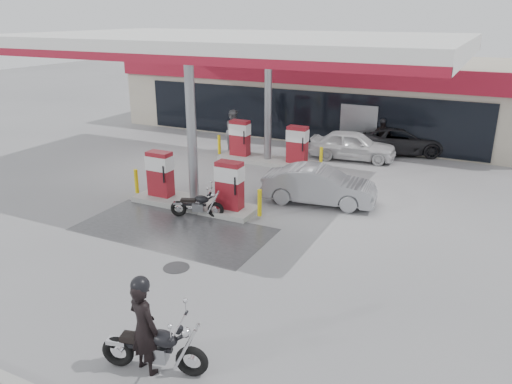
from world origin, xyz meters
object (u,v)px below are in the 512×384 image
parked_motorcycle (198,205)px  hatchback_silver (319,185)px  sedan_white (353,145)px  attendant (234,131)px  biker_main (144,327)px  parked_car_left (171,111)px  parked_car_right (399,140)px  pump_island_far (268,147)px  main_motorcycle (156,349)px  biker_walking (382,137)px  pump_island_near (194,187)px

parked_motorcycle → hatchback_silver: (3.12, 2.98, 0.24)m
sedan_white → attendant: 5.64m
attendant → biker_main: bearing=-178.3°
sedan_white → parked_car_left: bearing=66.7°
hatchback_silver → attendant: bearing=43.2°
parked_motorcycle → parked_car_right: (4.30, 11.02, 0.23)m
pump_island_far → parked_car_left: 11.22m
parked_motorcycle → hatchback_silver: hatchback_silver is taller
pump_island_far → hatchback_silver: pump_island_far is taller
biker_main → parked_car_left: bearing=-41.9°
attendant → pump_island_far: bearing=-134.8°
hatchback_silver → parked_car_right: bearing=-16.6°
pump_island_far → main_motorcycle: bearing=-73.5°
main_motorcycle → parked_car_left: parked_car_left is taller
hatchback_silver → biker_walking: biker_walking is taller
main_motorcycle → parked_car_right: (0.94, 17.72, 0.16)m
main_motorcycle → biker_walking: size_ratio=1.29×
attendant → parked_car_left: bearing=34.4°
parked_car_left → attendant: bearing=-103.1°
pump_island_near → pump_island_far: size_ratio=1.00×
parked_car_left → biker_walking: biker_walking is taller
pump_island_far → main_motorcycle: pump_island_far is taller
pump_island_far → parked_car_left: size_ratio=1.35×
pump_island_near → sedan_white: bearing=68.4°
pump_island_near → parked_motorcycle: size_ratio=3.02×
pump_island_far → parked_car_right: (4.94, 4.24, -0.07)m
pump_island_far → parked_motorcycle: (0.64, -6.78, -0.31)m
attendant → parked_car_left: (-7.23, 5.00, -0.46)m
sedan_white → biker_walking: 1.86m
attendant → hatchback_silver: attendant is taller
main_motorcycle → biker_main: (-0.19, -0.05, 0.45)m
pump_island_far → biker_walking: bearing=42.2°
main_motorcycle → biker_main: size_ratio=1.11×
pump_island_near → hatchback_silver: size_ratio=1.30×
parked_car_left → biker_walking: 13.85m
pump_island_near → parked_motorcycle: 1.06m
pump_island_near → parked_car_left: size_ratio=1.35×
biker_main → parked_motorcycle: size_ratio=1.08×
parked_motorcycle → attendant: 8.33m
biker_walking → sedan_white: bearing=-121.5°
pump_island_near → biker_main: biker_main is taller
main_motorcycle → pump_island_near: bearing=103.0°
biker_walking → biker_main: bearing=-92.3°
parked_motorcycle → biker_walking: bearing=50.7°
sedan_white → parked_car_right: sedan_white is taller
pump_island_far → parked_car_left: pump_island_far is taller
main_motorcycle → biker_main: 0.49m
biker_main → biker_walking: bearing=-77.4°
parked_car_right → pump_island_near: bearing=134.1°
pump_island_near → parked_car_left: bearing=128.3°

